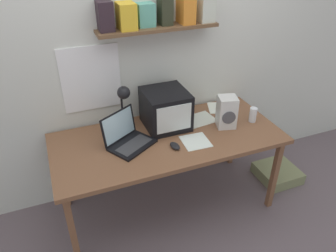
# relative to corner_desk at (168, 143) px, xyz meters

# --- Properties ---
(ground_plane) EXTENTS (12.00, 12.00, 0.00)m
(ground_plane) POSITION_rel_corner_desk_xyz_m (0.00, 0.00, -0.68)
(ground_plane) COLOR #6A5B60
(back_wall) EXTENTS (5.60, 0.24, 2.60)m
(back_wall) POSITION_rel_corner_desk_xyz_m (0.00, 0.45, 0.63)
(back_wall) COLOR silver
(back_wall) RESTS_ON ground_plane
(corner_desk) EXTENTS (1.79, 0.80, 0.73)m
(corner_desk) POSITION_rel_corner_desk_xyz_m (0.00, 0.00, 0.00)
(corner_desk) COLOR brown
(corner_desk) RESTS_ON ground_plane
(crt_monitor) EXTENTS (0.34, 0.37, 0.30)m
(crt_monitor) POSITION_rel_corner_desk_xyz_m (0.05, 0.17, 0.21)
(crt_monitor) COLOR black
(crt_monitor) RESTS_ON corner_desk
(laptop) EXTENTS (0.42, 0.39, 0.24)m
(laptop) POSITION_rel_corner_desk_xyz_m (-0.32, 0.03, 0.12)
(laptop) COLOR black
(laptop) RESTS_ON corner_desk
(desk_lamp) EXTENTS (0.14, 0.18, 0.39)m
(desk_lamp) POSITION_rel_corner_desk_xyz_m (-0.28, 0.23, 0.31)
(desk_lamp) COLOR black
(desk_lamp) RESTS_ON corner_desk
(juice_glass) EXTENTS (0.06, 0.06, 0.13)m
(juice_glass) POSITION_rel_corner_desk_xyz_m (0.75, -0.04, 0.11)
(juice_glass) COLOR white
(juice_glass) RESTS_ON corner_desk
(space_heater) EXTENTS (0.18, 0.17, 0.26)m
(space_heater) POSITION_rel_corner_desk_xyz_m (0.50, -0.02, 0.19)
(space_heater) COLOR silver
(space_heater) RESTS_ON corner_desk
(computer_mouse) EXTENTS (0.08, 0.11, 0.03)m
(computer_mouse) POSITION_rel_corner_desk_xyz_m (-0.01, -0.15, 0.07)
(computer_mouse) COLOR black
(computer_mouse) RESTS_ON corner_desk
(loose_paper_near_monitor) EXTENTS (0.28, 0.28, 0.00)m
(loose_paper_near_monitor) POSITION_rel_corner_desk_xyz_m (0.62, 0.26, 0.06)
(loose_paper_near_monitor) COLOR white
(loose_paper_near_monitor) RESTS_ON corner_desk
(loose_paper_near_laptop) EXTENTS (0.21, 0.22, 0.00)m
(loose_paper_near_laptop) POSITION_rel_corner_desk_xyz_m (0.17, -0.14, 0.06)
(loose_paper_near_laptop) COLOR white
(loose_paper_near_laptop) RESTS_ON corner_desk
(printed_handout) EXTENTS (0.27, 0.23, 0.00)m
(printed_handout) POSITION_rel_corner_desk_xyz_m (0.35, 0.15, 0.06)
(printed_handout) COLOR silver
(printed_handout) RESTS_ON corner_desk
(floor_cushion) EXTENTS (0.37, 0.37, 0.11)m
(floor_cushion) POSITION_rel_corner_desk_xyz_m (1.14, -0.05, -0.62)
(floor_cushion) COLOR #83885C
(floor_cushion) RESTS_ON ground_plane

